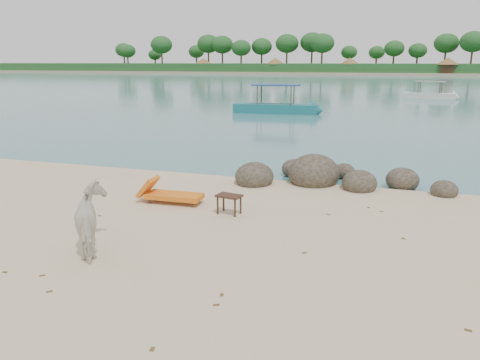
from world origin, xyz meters
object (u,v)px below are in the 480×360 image
at_px(cow, 93,221).
at_px(boat_near, 276,89).
at_px(lounge_chair, 174,194).
at_px(boulders, 322,177).
at_px(side_table, 229,206).

bearing_deg(cow, boat_near, -122.59).
relative_size(cow, boat_near, 0.22).
relative_size(lounge_chair, boat_near, 0.27).
height_order(boulders, lounge_chair, boulders).
height_order(cow, lounge_chair, cow).
bearing_deg(boat_near, lounge_chair, -85.23).
height_order(lounge_chair, boat_near, boat_near).
bearing_deg(boulders, boat_near, 107.58).
xyz_separation_m(boulders, lounge_chair, (-3.40, -3.29, 0.06)).
bearing_deg(side_table, boulders, 75.30).
distance_m(boulders, cow, 7.55).
height_order(boulders, cow, cow).
xyz_separation_m(side_table, lounge_chair, (-1.68, 0.43, 0.04)).
xyz_separation_m(cow, boat_near, (-2.79, 26.45, 1.03)).
height_order(boulders, side_table, boulders).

